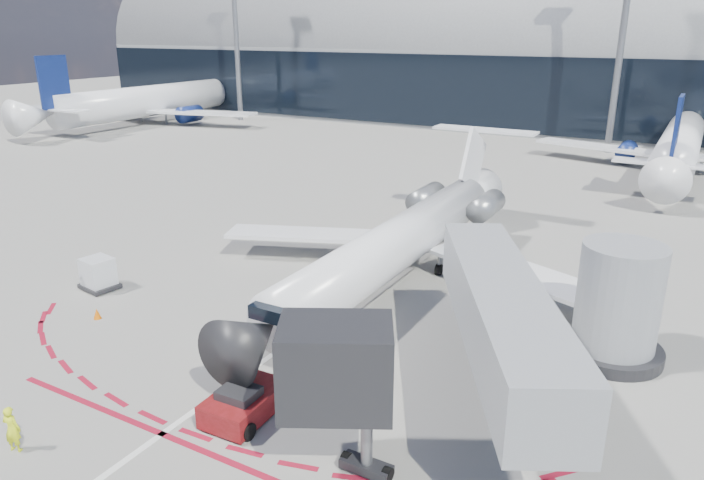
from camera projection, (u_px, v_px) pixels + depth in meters
The scene contains 14 objects.
ground at pixel (340, 306), 30.10m from camera, with size 260.00×260.00×0.00m, color slate.
apron_centerline at pixel (360, 292), 31.74m from camera, with size 0.25×40.00×0.01m, color silver.
apron_stop_bar at pixel (162, 434), 20.62m from camera, with size 14.00×0.25×0.01m, color maroon.
terminal_building at pixel (595, 62), 80.89m from camera, with size 150.00×24.15×24.00m.
jet_bridge at pixel (535, 317), 22.08m from camera, with size 10.03×15.20×4.90m.
light_mast_west at pixel (236, 29), 86.63m from camera, with size 0.70×0.70×25.00m, color slate.
light_mast_centre at pixel (623, 30), 63.29m from camera, with size 0.70×0.70×25.00m, color slate.
regional_jet at pixel (406, 237), 32.81m from camera, with size 22.04×27.18×6.81m.
pushback_tug at pixel (244, 403), 21.42m from camera, with size 2.08×4.68×1.21m.
ramp_worker at pixel (12, 429), 19.59m from camera, with size 0.58×0.38×1.58m, color #EAFF1A.
uld_container at pixel (98, 274), 31.85m from camera, with size 1.97×1.75×1.65m.
safety_cone_left at pixel (97, 314), 28.73m from camera, with size 0.36×0.36×0.49m, color #E86304.
bg_airliner_0 at pixel (156, 78), 87.03m from camera, with size 37.24×39.43×12.05m, color white, non-canonical shape.
bg_airliner_1 at pixel (685, 116), 57.75m from camera, with size 30.83×32.64×9.97m, color white, non-canonical shape.
Camera 1 is at (14.06, -23.62, 12.69)m, focal length 32.00 mm.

